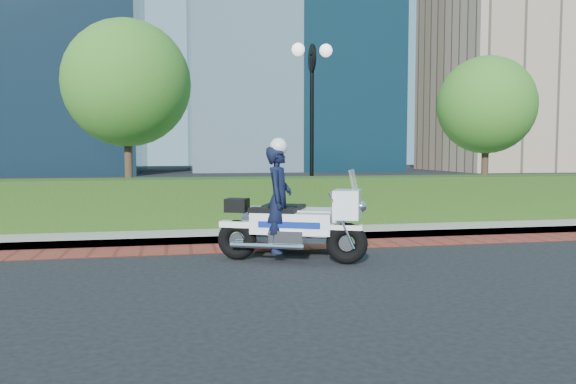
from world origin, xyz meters
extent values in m
plane|color=black|center=(0.00, 0.00, 0.00)|extent=(120.00, 120.00, 0.00)
cube|color=maroon|center=(0.00, 1.50, 0.01)|extent=(60.00, 1.00, 0.01)
cube|color=gray|center=(0.00, 6.00, 0.07)|extent=(60.00, 8.00, 0.15)
cube|color=black|center=(0.00, 3.60, 0.65)|extent=(18.00, 1.20, 1.00)
cylinder|color=black|center=(1.00, 5.20, 0.30)|extent=(0.30, 0.30, 0.30)
cylinder|color=black|center=(1.00, 5.20, 2.15)|extent=(0.10, 0.10, 3.70)
cylinder|color=black|center=(1.00, 5.20, 4.00)|extent=(0.04, 0.70, 0.70)
sphere|color=white|center=(0.65, 5.20, 4.20)|extent=(0.32, 0.32, 0.32)
sphere|color=white|center=(1.35, 5.20, 4.20)|extent=(0.32, 0.32, 0.32)
cylinder|color=#332319|center=(-3.50, 6.50, 1.23)|extent=(0.20, 0.20, 2.17)
sphere|color=#256B1A|center=(-3.50, 6.50, 3.44)|extent=(3.20, 3.20, 3.20)
cylinder|color=#332319|center=(6.50, 6.50, 1.11)|extent=(0.20, 0.20, 1.92)
sphere|color=#256B1A|center=(6.50, 6.50, 3.05)|extent=(2.80, 2.80, 2.80)
cube|color=gray|center=(28.00, 38.00, 14.00)|extent=(14.00, 12.00, 28.00)
torus|color=black|center=(-1.38, 0.43, 0.32)|extent=(0.66, 0.43, 0.64)
torus|color=black|center=(0.22, -0.25, 0.32)|extent=(0.66, 0.43, 0.64)
cube|color=white|center=(-0.58, 0.09, 0.60)|extent=(1.28, 0.78, 0.33)
cube|color=silver|center=(-0.63, 0.11, 0.37)|extent=(0.64, 0.56, 0.27)
cube|color=white|center=(0.22, -0.25, 0.92)|extent=(0.56, 0.64, 0.43)
cube|color=silver|center=(0.30, -0.29, 1.26)|extent=(0.30, 0.49, 0.39)
cube|color=black|center=(-0.85, 0.21, 0.79)|extent=(0.78, 0.55, 0.10)
cube|color=black|center=(-1.38, 0.43, 0.87)|extent=(0.43, 0.42, 0.21)
cube|color=white|center=(-0.44, 0.92, 0.48)|extent=(1.64, 1.21, 0.53)
cube|color=black|center=(-0.53, 0.96, 0.77)|extent=(0.81, 0.71, 0.08)
torus|color=black|center=(-0.34, 1.39, 0.24)|extent=(0.50, 0.33, 0.48)
imported|color=black|center=(-0.76, 0.17, 0.98)|extent=(0.61, 0.72, 1.67)
sphere|color=white|center=(-0.76, 0.17, 1.79)|extent=(0.27, 0.27, 0.27)
camera|label=1|loc=(-2.33, -8.36, 1.72)|focal=35.00mm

